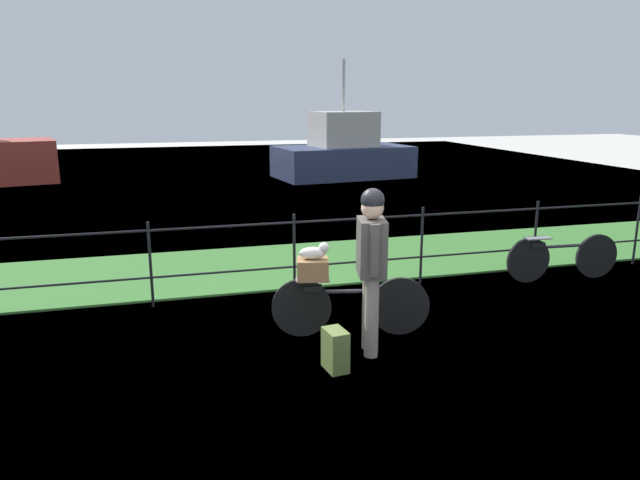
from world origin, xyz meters
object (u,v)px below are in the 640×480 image
cyclist_person (371,257)px  bicycle_main (349,305)px  terrier_dog (315,252)px  backpack_on_paving (335,350)px  wooden_crate (313,269)px  moored_boat_mid (343,153)px  bicycle_parked (561,257)px

cyclist_person → bicycle_main: bearing=97.9°
terrier_dog → cyclist_person: cyclist_person is taller
terrier_dog → backpack_on_paving: terrier_dog is taller
wooden_crate → terrier_dog: (0.02, -0.01, 0.19)m
wooden_crate → moored_boat_mid: size_ratio=0.07×
bicycle_main → cyclist_person: (0.07, -0.48, 0.66)m
moored_boat_mid → terrier_dog: bearing=-109.0°
backpack_on_paving → moored_boat_mid: size_ratio=0.09×
bicycle_parked → terrier_dog: bearing=-165.2°
wooden_crate → moored_boat_mid: 13.22m
backpack_on_paving → bicycle_parked: (3.91, 1.88, 0.14)m
cyclist_person → backpack_on_paving: cyclist_person is taller
backpack_on_paving → bicycle_parked: size_ratio=0.23×
terrier_dog → backpack_on_paving: (-0.03, -0.85, -0.74)m
bicycle_main → wooden_crate: wooden_crate is taller
cyclist_person → moored_boat_mid: (3.88, 13.06, -0.24)m
backpack_on_paving → bicycle_parked: 4.34m
wooden_crate → bicycle_parked: 4.05m
wooden_crate → backpack_on_paving: 1.02m
wooden_crate → cyclist_person: 0.76m
terrier_dog → cyclist_person: 0.70m
moored_boat_mid → cyclist_person: bearing=-106.5°
bicycle_parked → moored_boat_mid: bearing=87.9°
cyclist_person → bicycle_parked: size_ratio=0.99×
wooden_crate → backpack_on_paving: bearing=-90.4°
wooden_crate → cyclist_person: size_ratio=0.19×
terrier_dog → cyclist_person: size_ratio=0.19×
terrier_dog → bicycle_parked: (3.88, 1.03, -0.60)m
wooden_crate → bicycle_parked: size_ratio=0.19×
cyclist_person → moored_boat_mid: bearing=73.5°
wooden_crate → backpack_on_paving: (-0.01, -0.86, -0.55)m
bicycle_main → terrier_dog: 0.70m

